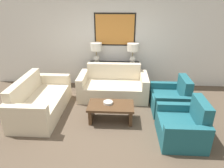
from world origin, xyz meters
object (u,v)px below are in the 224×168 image
object	(u,v)px
table_lamp_left	(96,49)
console_table	(114,75)
couch_by_side	(40,102)
table_lamp_right	(133,50)
coffee_table	(111,109)
decorative_bowl	(108,103)
couch_by_back_wall	(113,87)
armchair_near_back_wall	(171,100)
armchair_near_camera	(183,126)

from	to	relation	value
table_lamp_left	console_table	bearing A→B (deg)	0.00
table_lamp_left	couch_by_side	distance (m)	2.16
table_lamp_right	coffee_table	xyz separation A→B (m)	(-0.52, -1.85, -0.88)
decorative_bowl	couch_by_back_wall	bearing A→B (deg)	87.18
couch_by_back_wall	couch_by_side	world-z (taller)	same
couch_by_side	table_lamp_right	bearing A→B (deg)	36.01
coffee_table	armchair_near_back_wall	bearing A→B (deg)	20.95
decorative_bowl	table_lamp_right	bearing A→B (deg)	72.07
armchair_near_back_wall	table_lamp_left	bearing A→B (deg)	146.44
decorative_bowl	armchair_near_camera	world-z (taller)	armchair_near_camera
table_lamp_left	coffee_table	bearing A→B (deg)	-73.87
couch_by_side	decorative_bowl	world-z (taller)	couch_by_side
couch_by_side	coffee_table	world-z (taller)	couch_by_side
console_table	table_lamp_right	xyz separation A→B (m)	(0.53, 0.00, 0.78)
table_lamp_right	console_table	bearing A→B (deg)	180.00
table_lamp_right	couch_by_side	size ratio (longest dim) A/B	0.32
couch_by_back_wall	coffee_table	xyz separation A→B (m)	(0.01, -1.18, -0.01)
table_lamp_left	armchair_near_back_wall	world-z (taller)	table_lamp_left
couch_by_side	armchair_near_back_wall	world-z (taller)	couch_by_side
console_table	couch_by_side	world-z (taller)	couch_by_side
table_lamp_left	decorative_bowl	distance (m)	2.00
coffee_table	armchair_near_back_wall	world-z (taller)	armchair_near_back_wall
armchair_near_camera	armchair_near_back_wall	bearing A→B (deg)	90.00
console_table	decorative_bowl	distance (m)	1.80
coffee_table	armchair_near_back_wall	distance (m)	1.53
table_lamp_right	couch_by_back_wall	world-z (taller)	table_lamp_right
console_table	couch_by_side	bearing A→B (deg)	-136.34
couch_by_back_wall	decorative_bowl	distance (m)	1.14
couch_by_back_wall	decorative_bowl	world-z (taller)	couch_by_back_wall
console_table	table_lamp_right	distance (m)	0.94
console_table	coffee_table	distance (m)	1.85
table_lamp_left	coffee_table	xyz separation A→B (m)	(0.53, -1.85, -0.88)
couch_by_side	coffee_table	size ratio (longest dim) A/B	1.83
table_lamp_left	coffee_table	world-z (taller)	table_lamp_left
console_table	table_lamp_left	distance (m)	0.94
console_table	couch_by_side	distance (m)	2.33
console_table	armchair_near_back_wall	bearing A→B (deg)	-42.21
table_lamp_left	couch_by_back_wall	distance (m)	1.22
table_lamp_left	table_lamp_right	bearing A→B (deg)	0.00
table_lamp_left	table_lamp_right	size ratio (longest dim) A/B	1.00
coffee_table	armchair_near_camera	distance (m)	1.53
console_table	armchair_near_back_wall	size ratio (longest dim) A/B	1.56
armchair_near_camera	decorative_bowl	bearing A→B (deg)	158.25
table_lamp_right	coffee_table	bearing A→B (deg)	-105.70
console_table	armchair_near_camera	bearing A→B (deg)	-59.07
table_lamp_left	armchair_near_back_wall	xyz separation A→B (m)	(1.96, -1.30, -0.89)
couch_by_side	armchair_near_back_wall	bearing A→B (deg)	5.59
table_lamp_left	decorative_bowl	world-z (taller)	table_lamp_left
armchair_near_back_wall	coffee_table	bearing A→B (deg)	-159.05
console_table	decorative_bowl	world-z (taller)	console_table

